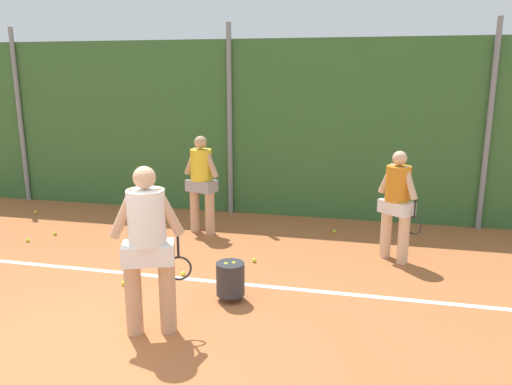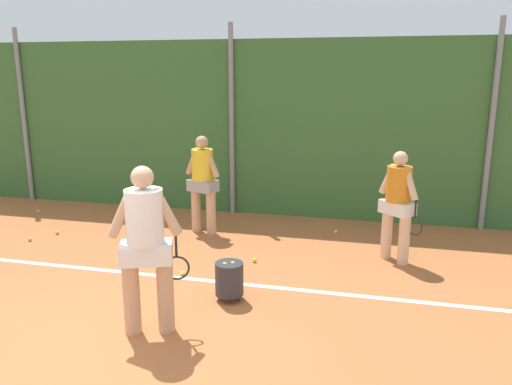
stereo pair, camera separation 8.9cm
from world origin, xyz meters
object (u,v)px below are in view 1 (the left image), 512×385
tennis_ball_8 (35,212)px  tennis_ball_9 (334,231)px  tennis_ball_0 (183,274)px  tennis_ball_5 (254,260)px  tennis_ball_10 (55,233)px  player_foreground_near (148,242)px  player_midcourt (397,200)px  ball_hopper (230,279)px  tennis_ball_2 (124,283)px  player_backcourt_far (201,179)px  tennis_ball_6 (28,240)px

tennis_ball_8 → tennis_ball_9: size_ratio=1.00×
tennis_ball_0 → tennis_ball_5: bearing=40.2°
tennis_ball_10 → tennis_ball_8: bearing=137.2°
player_foreground_near → player_midcourt: size_ratio=1.11×
tennis_ball_5 → tennis_ball_10: (-3.76, 0.48, 0.00)m
ball_hopper → tennis_ball_0: bearing=145.6°
ball_hopper → tennis_ball_8: (-5.00, 2.96, -0.26)m
tennis_ball_9 → tennis_ball_2: bearing=-131.7°
player_midcourt → tennis_ball_10: 5.90m
ball_hopper → tennis_ball_8: ball_hopper is taller
player_backcourt_far → ball_hopper: 2.92m
player_backcourt_far → tennis_ball_9: bearing=-149.2°
player_midcourt → tennis_ball_0: player_midcourt is taller
ball_hopper → tennis_ball_2: ball_hopper is taller
player_backcourt_far → tennis_ball_0: player_backcourt_far is taller
player_midcourt → ball_hopper: size_ratio=3.31×
player_foreground_near → tennis_ball_5: 2.61m
player_backcourt_far → tennis_ball_8: size_ratio=26.55×
player_foreground_near → tennis_ball_2: size_ratio=28.55×
tennis_ball_0 → tennis_ball_5: 1.14m
tennis_ball_8 → tennis_ball_10: bearing=-42.8°
ball_hopper → tennis_ball_10: bearing=154.2°
tennis_ball_6 → tennis_ball_10: bearing=62.5°
player_foreground_near → player_backcourt_far: size_ratio=1.08×
player_foreground_near → tennis_ball_10: 4.32m
player_foreground_near → tennis_ball_2: player_foreground_near is taller
tennis_ball_5 → player_midcourt: bearing=15.8°
tennis_ball_6 → tennis_ball_10: size_ratio=1.00×
tennis_ball_2 → tennis_ball_9: bearing=48.3°
player_backcourt_far → tennis_ball_5: (1.24, -1.22, -0.95)m
player_backcourt_far → tennis_ball_0: 2.20m
tennis_ball_6 → tennis_ball_8: 1.88m
tennis_ball_8 → tennis_ball_9: 6.08m
player_foreground_near → player_midcourt: bearing=26.5°
ball_hopper → tennis_ball_10: (-3.76, 1.81, -0.26)m
player_foreground_near → ball_hopper: size_ratio=3.67×
ball_hopper → player_foreground_near: bearing=-122.6°
player_midcourt → player_backcourt_far: size_ratio=0.97×
tennis_ball_5 → tennis_ball_8: (-4.99, 1.63, 0.00)m
tennis_ball_6 → tennis_ball_10: same height
tennis_ball_2 → player_foreground_near: bearing=-49.9°
ball_hopper → tennis_ball_2: 1.56m
tennis_ball_0 → tennis_ball_8: same height
player_backcourt_far → tennis_ball_8: 3.89m
tennis_ball_2 → player_backcourt_far: bearing=83.2°
ball_hopper → tennis_ball_10: size_ratio=7.78×
player_backcourt_far → tennis_ball_10: size_ratio=26.55×
tennis_ball_0 → tennis_ball_10: same height
player_foreground_near → tennis_ball_0: (-0.25, 1.58, -1.02)m
ball_hopper → tennis_ball_0: 1.09m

